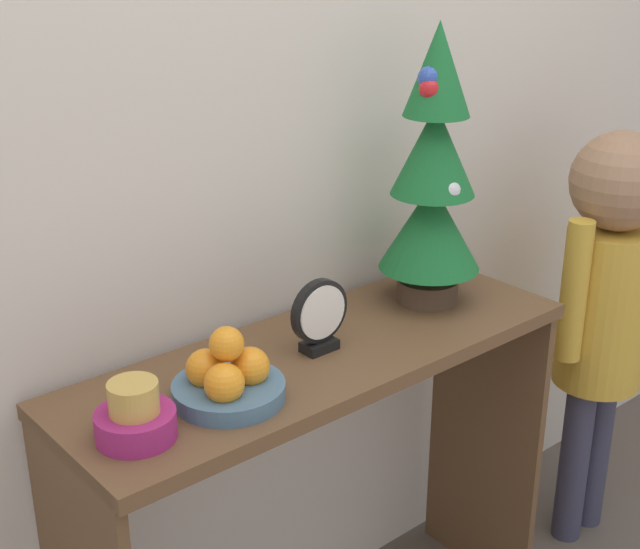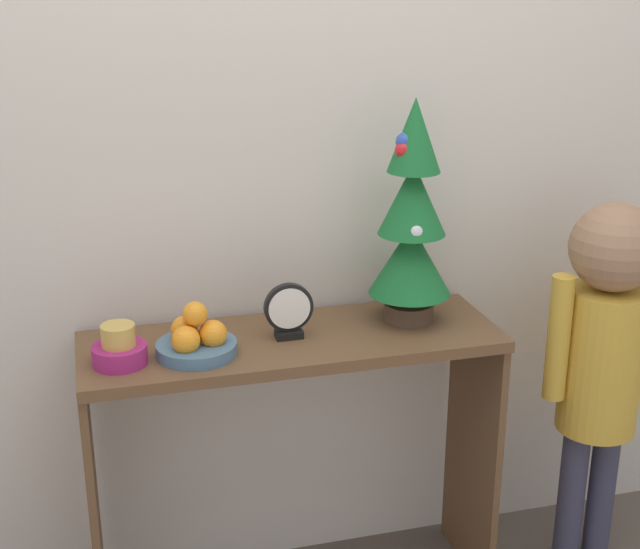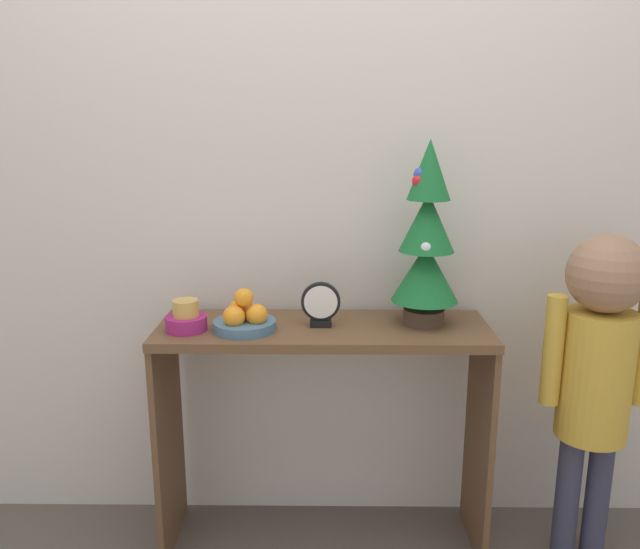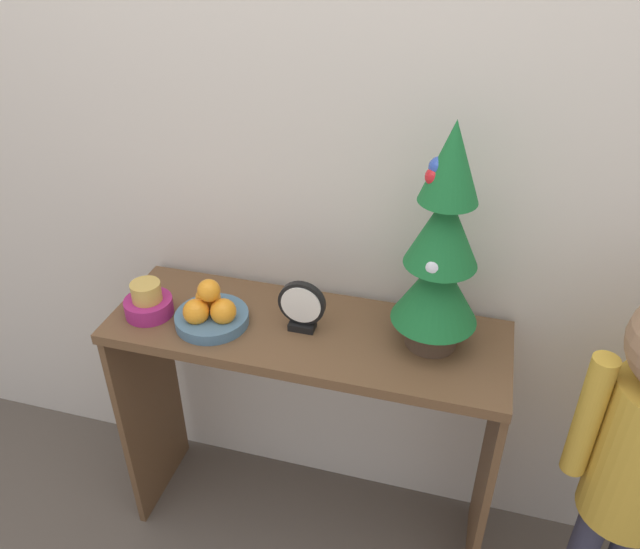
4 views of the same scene
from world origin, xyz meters
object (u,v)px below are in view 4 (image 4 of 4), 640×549
Objects in this scene: fruit_bowl at (211,311)px; desk_clock at (302,307)px; singing_bowl at (148,302)px; mini_tree at (441,250)px.

desk_clock is (0.24, 0.04, 0.03)m from fruit_bowl.
singing_bowl is 0.43m from desk_clock.
mini_tree is 0.63m from fruit_bowl.
mini_tree is at bearing 5.92° from singing_bowl.
mini_tree is 4.52× the size of singing_bowl.
singing_bowl is at bearing -178.44° from fruit_bowl.
desk_clock is (0.42, 0.05, 0.03)m from singing_bowl.
mini_tree is 3.00× the size of fruit_bowl.
desk_clock reaches higher than fruit_bowl.
desk_clock is at bearing -174.43° from mini_tree.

